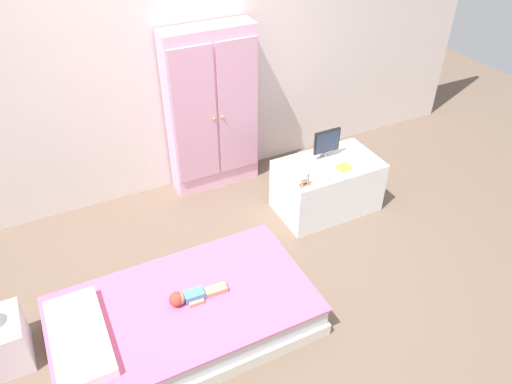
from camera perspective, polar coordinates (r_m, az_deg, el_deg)
The scene contains 10 objects.
ground_plane at distance 3.66m, azimuth -1.07°, elevation -11.59°, with size 10.00×10.00×0.02m, color brown.
back_wall at distance 4.16m, azimuth -11.08°, elevation 16.74°, with size 6.40×0.05×2.70m, color silver.
bed at distance 3.37m, azimuth -8.40°, elevation -14.30°, with size 1.70×0.96×0.26m.
pillow at distance 3.21m, azimuth -20.11°, elevation -15.79°, with size 0.32×0.69×0.07m, color white.
doll at distance 3.25m, azimuth -8.06°, elevation -12.13°, with size 0.39×0.14×0.10m.
wardrobe at distance 4.34m, azimuth -5.20°, elevation 9.48°, with size 0.80×0.27×1.50m.
tv_stand at distance 4.28m, azimuth 8.36°, elevation 0.73°, with size 0.87×0.52×0.47m, color white.
tv_monitor at distance 4.14m, azimuth 8.36°, elevation 5.78°, with size 0.24×0.10×0.27m.
rocking_horse_toy at distance 3.83m, azimuth 5.88°, elevation 1.49°, with size 0.10×0.04×0.12m.
book_yellow at distance 4.10m, azimuth 10.31°, elevation 2.87°, with size 0.12×0.10×0.02m, color gold.
Camera 1 is at (-1.02, -2.22, 2.72)m, focal length 33.94 mm.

